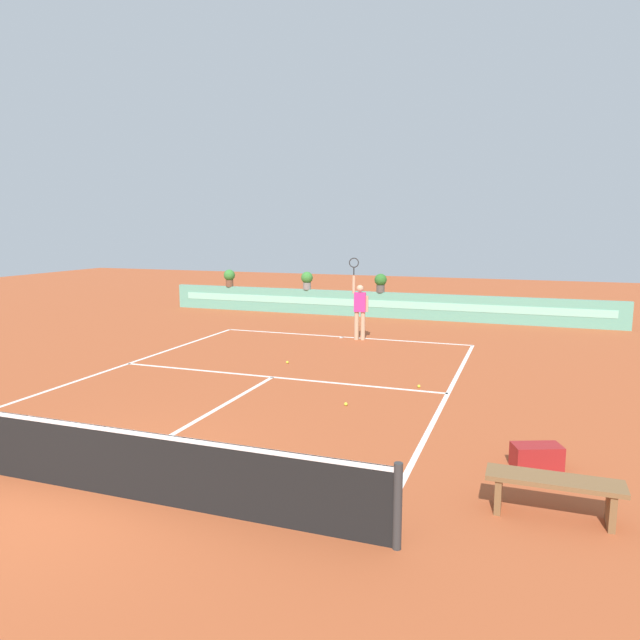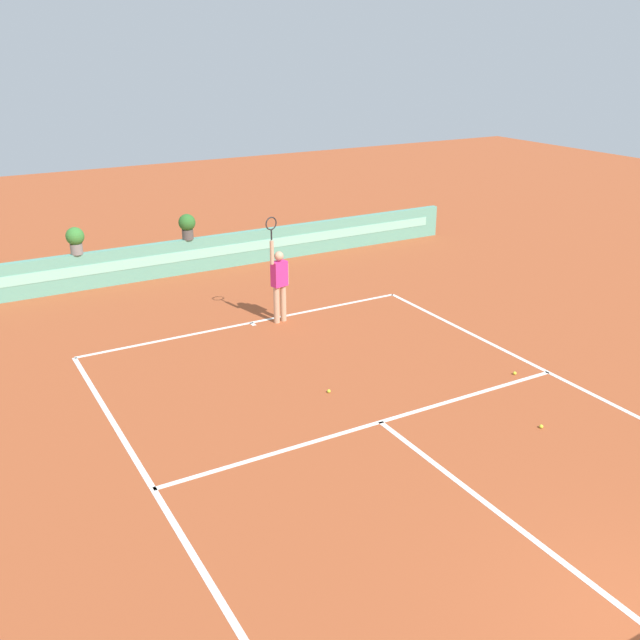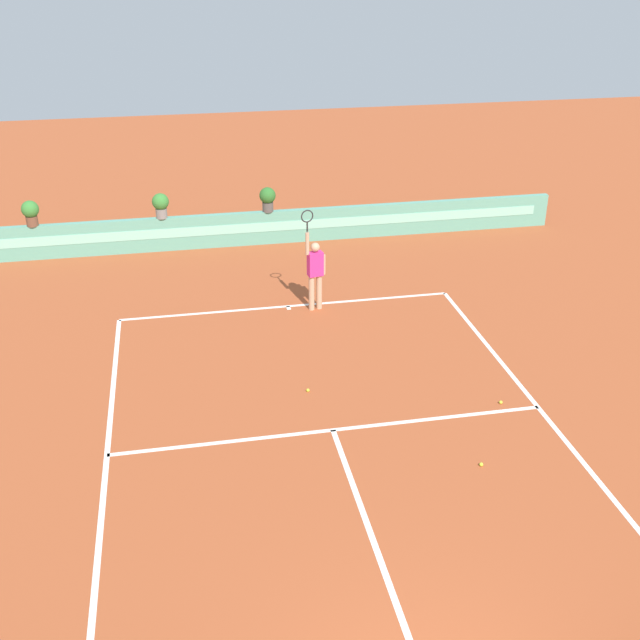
% 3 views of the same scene
% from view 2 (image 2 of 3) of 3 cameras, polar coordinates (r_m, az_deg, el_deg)
% --- Properties ---
extents(ground_plane, '(60.00, 60.00, 0.00)m').
position_cam_2_polar(ground_plane, '(12.54, 5.85, -8.86)').
color(ground_plane, '#A84C28').
extents(court_lines, '(8.32, 11.94, 0.01)m').
position_cam_2_polar(court_lines, '(13.05, 4.03, -7.49)').
color(court_lines, white).
rests_on(court_lines, ground).
extents(back_wall_barrier, '(18.00, 0.21, 1.00)m').
position_cam_2_polar(back_wall_barrier, '(21.00, -10.67, 4.98)').
color(back_wall_barrier, '#60A88E').
rests_on(back_wall_barrier, ground).
extents(tennis_player, '(0.61, 0.28, 2.58)m').
position_cam_2_polar(tennis_player, '(16.85, -3.26, 3.21)').
color(tennis_player, tan).
rests_on(tennis_player, ground).
extents(tennis_ball_near_baseline, '(0.07, 0.07, 0.07)m').
position_cam_2_polar(tennis_ball_near_baseline, '(15.00, 15.23, -4.10)').
color(tennis_ball_near_baseline, '#CCE033').
rests_on(tennis_ball_near_baseline, ground).
extents(tennis_ball_mid_court, '(0.07, 0.07, 0.07)m').
position_cam_2_polar(tennis_ball_mid_court, '(13.76, 0.71, -5.68)').
color(tennis_ball_mid_court, '#CCE033').
rests_on(tennis_ball_mid_court, ground).
extents(tennis_ball_by_sideline, '(0.07, 0.07, 0.07)m').
position_cam_2_polar(tennis_ball_by_sideline, '(13.15, 17.18, -8.09)').
color(tennis_ball_by_sideline, '#CCE033').
rests_on(tennis_ball_by_sideline, ground).
extents(potted_plant_centre, '(0.48, 0.48, 0.72)m').
position_cam_2_polar(potted_plant_centre, '(20.80, -10.52, 7.45)').
color(potted_plant_centre, '#514C47').
rests_on(potted_plant_centre, back_wall_barrier).
extents(potted_plant_left, '(0.48, 0.48, 0.72)m').
position_cam_2_polar(potted_plant_left, '(20.05, -18.89, 6.13)').
color(potted_plant_left, gray).
rests_on(potted_plant_left, back_wall_barrier).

